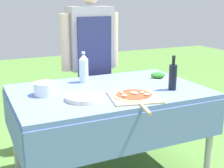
% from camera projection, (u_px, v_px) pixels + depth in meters
% --- Properties ---
extents(prep_table, '(1.48, 0.97, 0.77)m').
position_uv_depth(prep_table, '(109.00, 101.00, 2.43)').
color(prep_table, '#607AB7').
rests_on(prep_table, ground).
extents(person_cook, '(0.59, 0.22, 1.58)m').
position_uv_depth(person_cook, '(91.00, 54.00, 3.01)').
color(person_cook, '#70604C').
rests_on(person_cook, ground).
extents(pizza_on_peel, '(0.40, 0.54, 0.05)m').
position_uv_depth(pizza_on_peel, '(134.00, 97.00, 2.18)').
color(pizza_on_peel, '#D1B27F').
rests_on(pizza_on_peel, prep_table).
extents(oil_bottle, '(0.06, 0.06, 0.27)m').
position_uv_depth(oil_bottle, '(173.00, 76.00, 2.37)').
color(oil_bottle, black).
rests_on(oil_bottle, prep_table).
extents(water_bottle, '(0.08, 0.08, 0.26)m').
position_uv_depth(water_bottle, '(84.00, 68.00, 2.59)').
color(water_bottle, silver).
rests_on(water_bottle, prep_table).
extents(herb_container, '(0.17, 0.15, 0.05)m').
position_uv_depth(herb_container, '(158.00, 76.00, 2.74)').
color(herb_container, silver).
rests_on(herb_container, prep_table).
extents(mixing_tub, '(0.17, 0.17, 0.09)m').
position_uv_depth(mixing_tub, '(45.00, 89.00, 2.26)').
color(mixing_tub, silver).
rests_on(mixing_tub, prep_table).
extents(plate_stack, '(0.27, 0.27, 0.03)m').
position_uv_depth(plate_stack, '(84.00, 98.00, 2.16)').
color(plate_stack, beige).
rests_on(plate_stack, prep_table).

